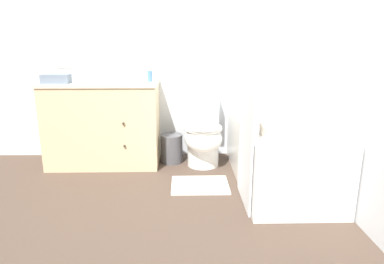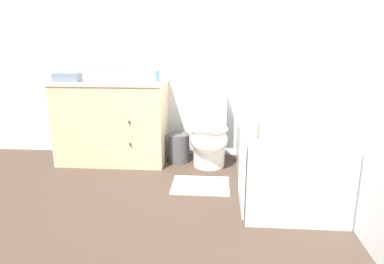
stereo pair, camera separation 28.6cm
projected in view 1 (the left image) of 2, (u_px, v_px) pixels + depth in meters
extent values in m
plane|color=#47382D|center=(172.00, 239.00, 2.24)|extent=(14.00, 14.00, 0.00)
cube|color=silver|center=(175.00, 41.00, 3.63)|extent=(8.00, 0.05, 2.50)
cube|color=#B2BCC6|center=(103.00, 22.00, 3.53)|extent=(1.06, 0.01, 0.93)
cube|color=silver|center=(336.00, 42.00, 2.79)|extent=(0.05, 2.75, 2.50)
cube|color=beige|center=(104.00, 125.00, 3.54)|extent=(1.12, 0.55, 0.83)
cube|color=beige|center=(101.00, 83.00, 3.42)|extent=(1.14, 0.57, 0.03)
cylinder|color=white|center=(102.00, 87.00, 3.43)|extent=(0.31, 0.31, 0.10)
sphere|color=#382D23|center=(123.00, 123.00, 3.24)|extent=(0.02, 0.02, 0.02)
sphere|color=#382D23|center=(125.00, 146.00, 3.30)|extent=(0.02, 0.02, 0.02)
cylinder|color=silver|center=(105.00, 78.00, 3.60)|extent=(0.04, 0.04, 0.04)
cylinder|color=silver|center=(104.00, 72.00, 3.54)|extent=(0.02, 0.11, 0.09)
cylinder|color=silver|center=(100.00, 77.00, 3.60)|extent=(0.03, 0.03, 0.04)
cylinder|color=silver|center=(111.00, 77.00, 3.60)|extent=(0.03, 0.03, 0.04)
cylinder|color=white|center=(203.00, 155.00, 3.55)|extent=(0.32, 0.32, 0.22)
ellipsoid|color=white|center=(203.00, 139.00, 3.45)|extent=(0.38, 0.44, 0.28)
torus|color=white|center=(204.00, 129.00, 3.42)|extent=(0.38, 0.38, 0.04)
cube|color=white|center=(202.00, 106.00, 3.68)|extent=(0.35, 0.18, 0.34)
ellipsoid|color=white|center=(204.00, 127.00, 3.42)|extent=(0.36, 0.42, 0.02)
cube|color=white|center=(277.00, 152.00, 3.12)|extent=(0.72, 1.57, 0.56)
cube|color=#ACB1B2|center=(279.00, 122.00, 3.05)|extent=(0.60, 1.45, 0.01)
cube|color=white|center=(249.00, 75.00, 2.50)|extent=(0.01, 0.53, 2.02)
cylinder|color=#4C4C51|center=(172.00, 148.00, 3.63)|extent=(0.23, 0.23, 0.30)
cube|color=silver|center=(124.00, 77.00, 3.45)|extent=(0.12, 0.12, 0.09)
ellipsoid|color=white|center=(124.00, 71.00, 3.43)|extent=(0.05, 0.04, 0.03)
cylinder|color=#4C7AB2|center=(150.00, 76.00, 3.41)|extent=(0.05, 0.05, 0.11)
cylinder|color=silver|center=(150.00, 69.00, 3.39)|extent=(0.03, 0.03, 0.03)
cube|color=slate|center=(56.00, 79.00, 3.27)|extent=(0.26, 0.13, 0.09)
cube|color=beige|center=(286.00, 131.00, 2.56)|extent=(0.36, 0.22, 0.09)
cube|color=silver|center=(200.00, 185.00, 3.06)|extent=(0.51, 0.39, 0.02)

